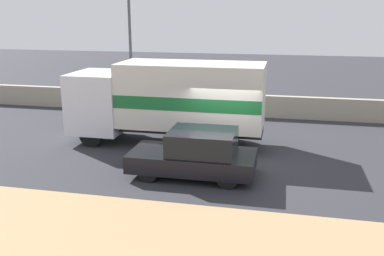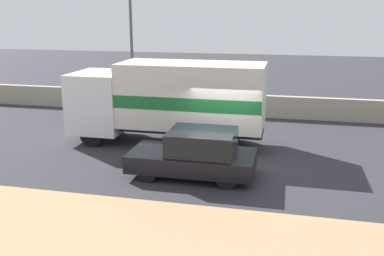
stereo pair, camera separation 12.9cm
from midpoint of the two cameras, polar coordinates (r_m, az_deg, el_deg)
ground_plane at (r=14.92m, az=4.02°, el=-4.86°), size 80.00×80.00×0.00m
stone_wall_backdrop at (r=21.80m, az=7.06°, el=3.03°), size 60.00×0.35×1.10m
street_lamp at (r=22.01m, az=-7.97°, el=13.02°), size 0.56×0.28×7.52m
box_truck at (r=16.78m, az=-2.74°, el=3.91°), size 7.61×2.48×3.25m
car_hatchback at (r=13.66m, az=0.77°, el=-3.47°), size 4.00×1.90×1.52m
pedestrian at (r=20.67m, az=-15.26°, el=2.95°), size 0.38×0.38×1.74m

